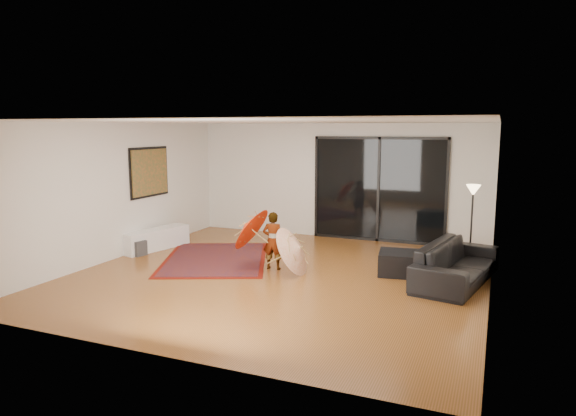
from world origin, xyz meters
The scene contains 17 objects.
floor centered at (0.00, 0.00, 0.00)m, with size 7.00×7.00×0.00m, color brown.
ceiling centered at (0.00, 0.00, 2.70)m, with size 7.00×7.00×0.00m, color white.
wall_back centered at (0.00, 3.50, 1.35)m, with size 7.00×7.00×0.00m, color silver.
wall_front centered at (0.00, -3.50, 1.35)m, with size 7.00×7.00×0.00m, color silver.
wall_left centered at (-3.50, 0.00, 1.35)m, with size 7.00×7.00×0.00m, color silver.
wall_right centered at (3.50, 0.00, 1.35)m, with size 7.00×7.00×0.00m, color silver.
sliding_door centered at (1.00, 3.47, 1.20)m, with size 3.06×0.07×2.40m.
painting centered at (-3.46, 1.00, 1.65)m, with size 0.04×1.28×1.08m.
media_console centered at (-3.25, 0.84, 0.22)m, with size 0.40×1.59×0.44m, color white.
speaker centered at (-3.25, 0.24, 0.15)m, with size 0.27×0.27×0.31m, color #424244.
persian_rug centered at (-1.62, 0.58, 0.01)m, with size 2.91×3.32×0.02m.
sofa centered at (2.95, 0.77, 0.34)m, with size 2.29×0.90×0.67m, color black.
ottoman centered at (1.96, 0.92, 0.20)m, with size 0.70×0.70×0.40m, color black.
floor_lamp centered at (3.10, 2.00, 1.22)m, with size 0.27×0.27×1.55m.
child centered at (-0.26, 0.36, 0.54)m, with size 0.39×0.26×1.08m, color #999999.
parasol_orange centered at (-0.81, 0.31, 0.73)m, with size 0.65×0.91×0.91m.
parasol_white centered at (0.34, 0.21, 0.50)m, with size 0.62×0.93×0.97m.
Camera 1 is at (3.52, -8.09, 2.59)m, focal length 32.00 mm.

